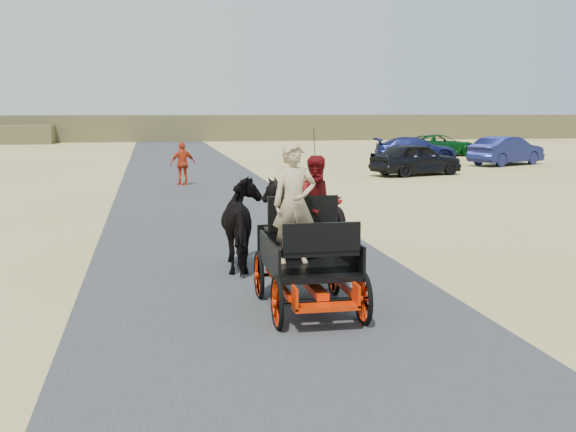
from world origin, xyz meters
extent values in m
plane|color=tan|center=(0.00, 0.00, 0.00)|extent=(140.00, 140.00, 0.00)
cube|color=#38383A|center=(0.00, 0.00, 0.01)|extent=(6.00, 140.00, 0.01)
cube|color=brown|center=(0.00, 62.00, 1.20)|extent=(140.00, 6.00, 2.40)
imported|color=black|center=(-0.03, 5.28, 0.85)|extent=(0.91, 2.01, 1.70)
imported|color=black|center=(1.07, 5.28, 0.85)|extent=(1.37, 1.54, 1.70)
imported|color=tan|center=(0.32, 2.33, 1.62)|extent=(0.66, 0.43, 1.80)
imported|color=#660C0F|center=(0.82, 2.88, 1.51)|extent=(0.77, 0.60, 1.58)
imported|color=red|center=(-0.52, 20.68, 0.86)|extent=(1.08, 0.64, 1.73)
imported|color=black|center=(10.13, 23.09, 0.74)|extent=(4.69, 2.96, 1.49)
imported|color=navy|center=(17.07, 27.86, 0.77)|extent=(4.93, 3.56, 1.55)
imported|color=navy|center=(13.40, 31.76, 0.69)|extent=(5.02, 2.70, 1.38)
imported|color=#0C4C19|center=(16.55, 35.69, 0.68)|extent=(4.98, 2.39, 1.37)
camera|label=1|loc=(-1.77, -8.12, 3.02)|focal=45.00mm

